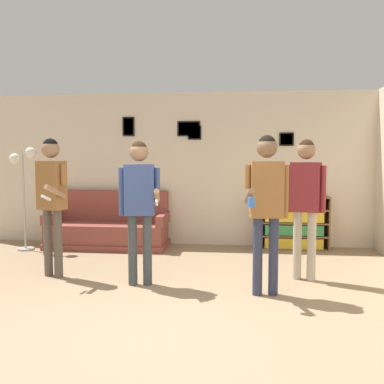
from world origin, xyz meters
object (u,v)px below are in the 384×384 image
at_px(floor_lamp, 23,173).
at_px(bottle_on_floor, 46,248).
at_px(bookshelf, 293,223).
at_px(person_watcher_holding_cup, 266,196).
at_px(couch, 108,229).
at_px(person_spectator_near_bookshelf, 305,193).
at_px(drinking_cup, 292,193).
at_px(person_player_foreground_left, 51,191).
at_px(person_player_foreground_center, 139,196).

bearing_deg(floor_lamp, bottle_on_floor, -33.66).
distance_m(bookshelf, floor_lamp, 4.63).
bearing_deg(person_watcher_holding_cup, couch, 137.61).
relative_size(bookshelf, bottle_on_floor, 4.13).
distance_m(bookshelf, person_watcher_holding_cup, 2.70).
bearing_deg(bookshelf, person_spectator_near_bookshelf, -92.72).
distance_m(couch, bottle_on_floor, 1.11).
bearing_deg(bookshelf, person_watcher_holding_cup, -103.65).
bearing_deg(drinking_cup, person_spectator_near_bookshelf, -91.47).
bearing_deg(couch, bookshelf, 3.39).
distance_m(person_player_foreground_left, person_player_foreground_center, 1.24).
relative_size(floor_lamp, person_spectator_near_bookshelf, 0.97).
xyz_separation_m(bookshelf, person_watcher_holding_cup, (-0.62, -2.54, 0.68)).
distance_m(floor_lamp, person_watcher_holding_cup, 4.36).
height_order(floor_lamp, bottle_on_floor, floor_lamp).
xyz_separation_m(couch, person_watcher_holding_cup, (2.57, -2.35, 0.82)).
distance_m(person_player_foreground_center, bottle_on_floor, 2.53).
relative_size(bookshelf, drinking_cup, 12.12).
relative_size(person_player_foreground_left, person_player_foreground_center, 1.03).
xyz_separation_m(bookshelf, floor_lamp, (-4.51, -0.59, 0.85)).
height_order(person_player_foreground_left, person_player_foreground_center, person_player_foreground_left).
height_order(floor_lamp, person_spectator_near_bookshelf, person_spectator_near_bookshelf).
height_order(person_player_foreground_left, person_watcher_holding_cup, person_watcher_holding_cup).
distance_m(person_player_foreground_left, person_watcher_holding_cup, 2.76).
bearing_deg(couch, person_player_foreground_left, -94.54).
relative_size(bottle_on_floor, drinking_cup, 2.93).
relative_size(person_player_foreground_left, person_watcher_holding_cup, 1.00).
bearing_deg(couch, person_spectator_near_bookshelf, -28.40).
bearing_deg(person_spectator_near_bookshelf, person_player_foreground_center, -167.54).
bearing_deg(bottle_on_floor, floor_lamp, 146.34).
bearing_deg(person_spectator_near_bookshelf, person_player_foreground_left, -176.18).
height_order(person_watcher_holding_cup, bottle_on_floor, person_watcher_holding_cup).
bearing_deg(couch, floor_lamp, -163.26).
distance_m(bookshelf, person_player_foreground_center, 3.21).
bearing_deg(bookshelf, bottle_on_floor, -166.84).
height_order(couch, bookshelf, couch).
xyz_separation_m(bookshelf, person_player_foreground_center, (-2.12, -2.32, 0.65)).
bearing_deg(bookshelf, couch, -176.61).
relative_size(couch, drinking_cup, 21.46).
xyz_separation_m(person_player_foreground_left, bottle_on_floor, (-0.65, 1.15, -1.02)).
height_order(person_player_foreground_center, bottle_on_floor, person_player_foreground_center).
bearing_deg(person_player_foreground_center, person_watcher_holding_cup, -8.43).
height_order(bookshelf, person_player_foreground_center, person_player_foreground_center).
relative_size(person_spectator_near_bookshelf, bottle_on_floor, 6.30).
relative_size(couch, person_player_foreground_center, 1.18).
bearing_deg(bottle_on_floor, bookshelf, 13.16).
distance_m(floor_lamp, person_player_foreground_left, 1.91).
relative_size(person_player_foreground_center, bottle_on_floor, 6.21).
xyz_separation_m(person_player_foreground_left, drinking_cup, (3.30, 2.08, -0.18)).
bearing_deg(bottle_on_floor, person_player_foreground_left, -60.44).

